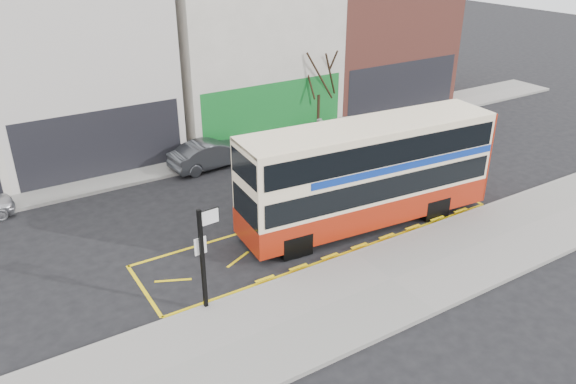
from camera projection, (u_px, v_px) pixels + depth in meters
ground at (348, 251)px, 20.06m from camera, size 120.00×120.00×0.00m
pavement at (392, 281)px, 18.27m from camera, size 40.00×4.00×0.15m
kerb at (355, 254)px, 19.74m from camera, size 40.00×0.15×0.15m
far_pavement at (216, 153)px, 28.43m from camera, size 50.00×3.00×0.15m
road_markings at (322, 232)px, 21.28m from camera, size 14.00×3.40×0.01m
terrace_left at (68, 46)px, 26.58m from camera, size 8.00×8.01×11.80m
terrace_green_shop at (237, 34)px, 30.99m from camera, size 9.00×8.01×11.30m
terrace_right at (364, 28)px, 35.50m from camera, size 9.00×8.01×10.30m
double_decker_bus at (369, 173)px, 21.10m from camera, size 10.26×3.18×4.03m
bus_stop_post at (204, 250)px, 16.15m from camera, size 0.82×0.15×3.27m
car_grey at (211, 154)px, 26.72m from camera, size 4.17×1.78×1.34m
car_white at (358, 129)px, 30.14m from camera, size 4.53×2.55×1.24m
street_tree_right at (319, 61)px, 29.80m from camera, size 2.71×2.71×5.84m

